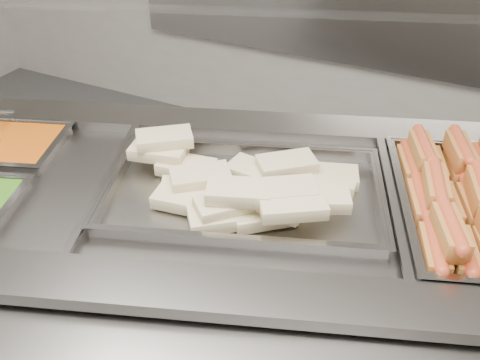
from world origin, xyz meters
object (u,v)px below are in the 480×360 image
at_px(pan_wraps, 244,196).
at_px(pan_hotdogs, 470,216).
at_px(steam_counter, 224,307).
at_px(sneeze_guard, 230,16).

bearing_deg(pan_wraps, pan_hotdogs, 20.10).
xyz_separation_m(steam_counter, pan_wraps, (0.06, 0.02, 0.47)).
height_order(steam_counter, pan_hotdogs, pan_hotdogs).
relative_size(sneeze_guard, pan_hotdogs, 2.60).
height_order(pan_hotdogs, pan_wraps, same).
distance_m(sneeze_guard, pan_wraps, 0.50).
xyz_separation_m(steam_counter, pan_hotdogs, (0.65, 0.24, 0.45)).
bearing_deg(pan_wraps, sneeze_guard, 125.44).
relative_size(steam_counter, pan_wraps, 2.64).
bearing_deg(pan_hotdogs, steam_counter, -159.90).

